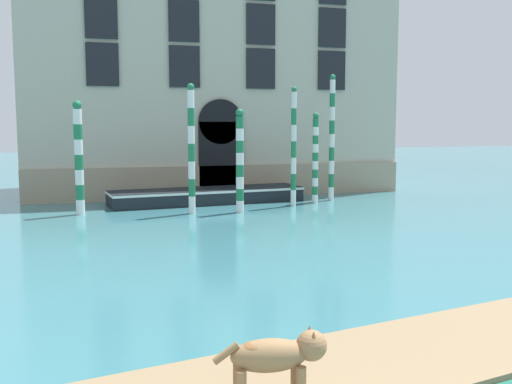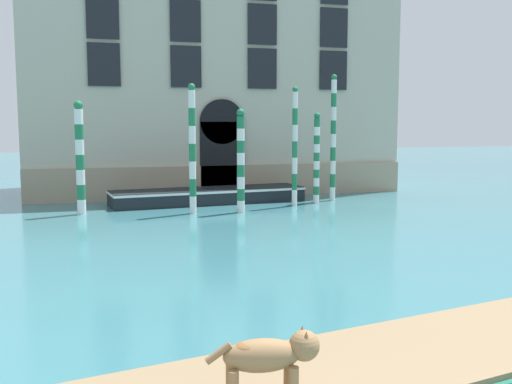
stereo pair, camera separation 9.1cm
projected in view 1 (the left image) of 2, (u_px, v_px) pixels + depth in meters
The scene contains 10 objects.
palazzo_left at pixel (207, 46), 25.30m from camera, with size 14.76×6.13×12.19m.
boat_foreground at pixel (414, 374), 6.22m from camera, with size 7.64×3.24×0.54m.
dog_on_deck at pixel (277, 356), 4.97m from camera, with size 0.96×0.36×0.64m.
boat_moored_near_palazzo at pixel (207, 195), 21.41m from camera, with size 7.08×2.38×0.52m.
mooring_pole_0 at pixel (315, 158), 21.28m from camera, with size 0.22×0.22×3.23m.
mooring_pole_1 at pixel (79, 157), 18.58m from camera, with size 0.28×0.28×3.55m.
mooring_pole_2 at pixel (191, 149), 18.74m from camera, with size 0.22×0.22×4.08m.
mooring_pole_3 at pixel (240, 160), 19.04m from camera, with size 0.26×0.26×3.31m.
mooring_pole_4 at pixel (332, 138), 21.96m from camera, with size 0.21×0.21×4.61m.
mooring_pole_5 at pixel (294, 146), 20.51m from camera, with size 0.19×0.19×4.09m.
Camera 1 is at (-1.40, -1.27, 2.89)m, focal length 42.00 mm.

